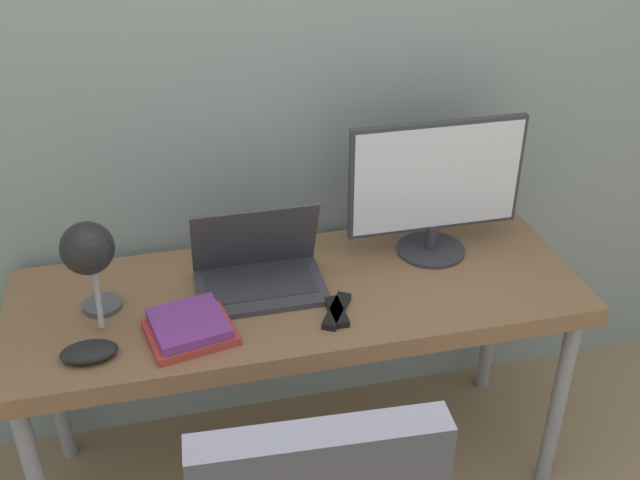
# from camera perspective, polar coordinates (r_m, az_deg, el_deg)

# --- Properties ---
(wall_back) EXTENTS (8.00, 0.05, 2.60)m
(wall_back) POSITION_cam_1_polar(r_m,az_deg,el_deg) (2.33, -3.83, 12.61)
(wall_back) COLOR gray
(wall_back) RESTS_ON ground_plane
(desk) EXTENTS (1.70, 0.62, 0.75)m
(desk) POSITION_cam_1_polar(r_m,az_deg,el_deg) (2.28, -1.64, -5.13)
(desk) COLOR brown
(desk) RESTS_ON ground_plane
(laptop) EXTENTS (0.38, 0.26, 0.25)m
(laptop) POSITION_cam_1_polar(r_m,az_deg,el_deg) (2.24, -4.68, -2.35)
(laptop) COLOR #38383D
(laptop) RESTS_ON desk
(monitor) EXTENTS (0.56, 0.22, 0.45)m
(monitor) POSITION_cam_1_polar(r_m,az_deg,el_deg) (2.34, 8.83, 4.15)
(monitor) COLOR #333338
(monitor) RESTS_ON desk
(desk_lamp) EXTENTS (0.14, 0.24, 0.34)m
(desk_lamp) POSITION_cam_1_polar(r_m,az_deg,el_deg) (2.03, -17.22, -0.96)
(desk_lamp) COLOR #4C4C51
(desk_lamp) RESTS_ON desk
(book_stack) EXTENTS (0.26, 0.24, 0.05)m
(book_stack) POSITION_cam_1_polar(r_m,az_deg,el_deg) (2.08, -9.91, -6.61)
(book_stack) COLOR #B2382D
(book_stack) RESTS_ON desk
(tv_remote) EXTENTS (0.12, 0.16, 0.02)m
(tv_remote) POSITION_cam_1_polar(r_m,az_deg,el_deg) (2.14, 1.28, -5.44)
(tv_remote) COLOR black
(tv_remote) RESTS_ON desk
(media_remote) EXTENTS (0.04, 0.13, 0.02)m
(media_remote) POSITION_cam_1_polar(r_m,az_deg,el_deg) (2.13, 1.28, -5.50)
(media_remote) COLOR black
(media_remote) RESTS_ON desk
(game_controller) EXTENTS (0.15, 0.09, 0.04)m
(game_controller) POSITION_cam_1_polar(r_m,az_deg,el_deg) (2.07, -17.18, -8.14)
(game_controller) COLOR black
(game_controller) RESTS_ON desk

